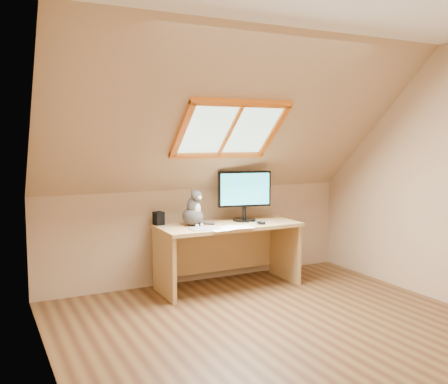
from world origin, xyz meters
TOP-DOWN VIEW (x-y plane):
  - ground at (0.00, 0.00)m, footprint 3.50×3.50m
  - room_shell at (0.00, -0.09)m, footprint 3.52×3.52m
  - desk at (0.16, 1.44)m, footprint 1.46×0.64m
  - monitor at (0.39, 1.45)m, footprint 0.57×0.24m
  - cat at (-0.20, 1.44)m, footprint 0.27×0.30m
  - desk_speaker at (-0.51, 1.63)m, footprint 0.11×0.11m
  - graphics_tablet at (-0.19, 1.21)m, footprint 0.27×0.20m
  - mouse at (0.44, 1.19)m, footprint 0.10×0.12m
  - papers at (0.04, 1.12)m, footprint 0.35×0.30m
  - cables at (0.48, 1.26)m, footprint 0.51×0.26m

SIDE VIEW (x-z plane):
  - ground at x=0.00m, z-range 0.00..0.00m
  - desk at x=0.16m, z-range 0.12..0.79m
  - papers at x=0.04m, z-range 0.67..0.67m
  - cables at x=0.48m, z-range 0.67..0.67m
  - graphics_tablet at x=-0.19m, z-range 0.67..0.68m
  - mouse at x=0.44m, z-range 0.67..0.70m
  - desk_speaker at x=-0.51m, z-range 0.67..0.80m
  - cat at x=-0.20m, z-range 0.61..1.00m
  - monitor at x=0.39m, z-range 0.71..1.24m
  - room_shell at x=0.00m, z-range 0.23..2.64m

